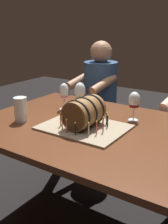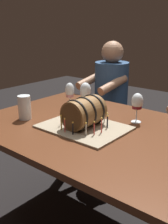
{
  "view_description": "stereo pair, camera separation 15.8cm",
  "coord_description": "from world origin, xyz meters",
  "px_view_note": "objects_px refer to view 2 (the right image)",
  "views": [
    {
      "loc": [
        0.81,
        -1.31,
        1.34
      ],
      "look_at": [
        -0.03,
        -0.06,
        0.85
      ],
      "focal_mm": 43.91,
      "sensor_mm": 36.0,
      "label": 1
    },
    {
      "loc": [
        0.93,
        -1.21,
        1.34
      ],
      "look_at": [
        -0.03,
        -0.06,
        0.85
      ],
      "focal_mm": 43.91,
      "sensor_mm": 36.0,
      "label": 2
    }
  ],
  "objects_px": {
    "barrel_cake": "(84,116)",
    "wine_glass_red": "(137,103)",
    "beer_pint": "(25,108)",
    "person_seated_left": "(110,114)",
    "dining_table": "(94,141)",
    "wine_glass_white": "(85,92)",
    "wine_glass_rose": "(70,92)"
  },
  "relations": [
    {
      "from": "dining_table",
      "to": "wine_glass_rose",
      "type": "relative_size",
      "value": 7.51
    },
    {
      "from": "wine_glass_red",
      "to": "dining_table",
      "type": "bearing_deg",
      "value": -125.12
    },
    {
      "from": "dining_table",
      "to": "beer_pint",
      "type": "relative_size",
      "value": 9.31
    },
    {
      "from": "dining_table",
      "to": "wine_glass_rose",
      "type": "height_order",
      "value": "wine_glass_rose"
    },
    {
      "from": "barrel_cake",
      "to": "wine_glass_red",
      "type": "distance_m",
      "value": 0.34
    },
    {
      "from": "dining_table",
      "to": "beer_pint",
      "type": "xyz_separation_m",
      "value": [
        -0.42,
        -0.18,
        0.17
      ]
    },
    {
      "from": "wine_glass_red",
      "to": "wine_glass_white",
      "type": "bearing_deg",
      "value": -179.88
    },
    {
      "from": "wine_glass_red",
      "to": "person_seated_left",
      "type": "bearing_deg",
      "value": 135.36
    },
    {
      "from": "wine_glass_rose",
      "to": "dining_table",
      "type": "bearing_deg",
      "value": -25.94
    },
    {
      "from": "barrel_cake",
      "to": "wine_glass_white",
      "type": "height_order",
      "value": "wine_glass_white"
    },
    {
      "from": "wine_glass_red",
      "to": "wine_glass_rose",
      "type": "height_order",
      "value": "wine_glass_rose"
    },
    {
      "from": "barrel_cake",
      "to": "wine_glass_red",
      "type": "relative_size",
      "value": 2.62
    },
    {
      "from": "barrel_cake",
      "to": "beer_pint",
      "type": "xyz_separation_m",
      "value": [
        -0.4,
        -0.12,
        -0.01
      ]
    },
    {
      "from": "barrel_cake",
      "to": "beer_pint",
      "type": "bearing_deg",
      "value": -163.67
    },
    {
      "from": "beer_pint",
      "to": "wine_glass_white",
      "type": "bearing_deg",
      "value": 66.86
    },
    {
      "from": "barrel_cake",
      "to": "person_seated_left",
      "type": "bearing_deg",
      "value": 114.84
    },
    {
      "from": "wine_glass_rose",
      "to": "beer_pint",
      "type": "distance_m",
      "value": 0.36
    },
    {
      "from": "barrel_cake",
      "to": "wine_glass_white",
      "type": "relative_size",
      "value": 2.48
    },
    {
      "from": "dining_table",
      "to": "beer_pint",
      "type": "distance_m",
      "value": 0.49
    },
    {
      "from": "barrel_cake",
      "to": "person_seated_left",
      "type": "relative_size",
      "value": 0.41
    },
    {
      "from": "barrel_cake",
      "to": "wine_glass_white",
      "type": "distance_m",
      "value": 0.37
    },
    {
      "from": "beer_pint",
      "to": "person_seated_left",
      "type": "distance_m",
      "value": 1.02
    },
    {
      "from": "dining_table",
      "to": "person_seated_left",
      "type": "xyz_separation_m",
      "value": [
        -0.42,
        0.8,
        -0.12
      ]
    },
    {
      "from": "wine_glass_white",
      "to": "wine_glass_rose",
      "type": "distance_m",
      "value": 0.11
    },
    {
      "from": "barrel_cake",
      "to": "wine_glass_rose",
      "type": "bearing_deg",
      "value": 144.5
    },
    {
      "from": "beer_pint",
      "to": "person_seated_left",
      "type": "xyz_separation_m",
      "value": [
        -0.0,
        0.98,
        -0.29
      ]
    },
    {
      "from": "barrel_cake",
      "to": "beer_pint",
      "type": "relative_size",
      "value": 3.17
    },
    {
      "from": "beer_pint",
      "to": "barrel_cake",
      "type": "bearing_deg",
      "value": 16.33
    },
    {
      "from": "dining_table",
      "to": "wine_glass_white",
      "type": "xyz_separation_m",
      "value": [
        -0.25,
        0.22,
        0.23
      ]
    },
    {
      "from": "dining_table",
      "to": "wine_glass_rose",
      "type": "bearing_deg",
      "value": 154.06
    },
    {
      "from": "wine_glass_rose",
      "to": "beer_pint",
      "type": "height_order",
      "value": "wine_glass_rose"
    },
    {
      "from": "wine_glass_red",
      "to": "beer_pint",
      "type": "bearing_deg",
      "value": -145.25
    }
  ]
}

